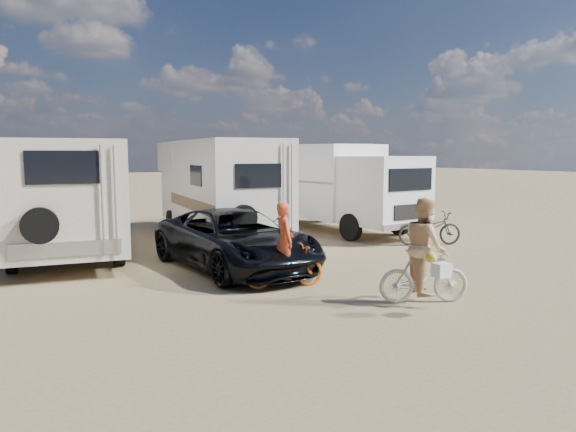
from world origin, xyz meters
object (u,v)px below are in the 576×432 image
box_truck (334,188)px  bike_man (284,267)px  rv_main (216,190)px  rv_left (65,198)px  bike_parked (430,228)px  crate (288,244)px  bike_woman (424,276)px  rider_man (284,249)px  dark_suv (235,240)px  rider_woman (424,255)px  cooler (176,252)px

box_truck → bike_man: (-5.61, -6.55, -1.10)m
rv_main → rv_left: (-4.55, -0.25, -0.04)m
box_truck → bike_parked: (0.72, -4.09, -1.03)m
rv_main → crate: bearing=-64.1°
rv_left → box_truck: bearing=8.1°
bike_woman → rider_man: (-1.68, 2.29, 0.29)m
rv_left → crate: rv_left is taller
bike_man → bike_parked: (6.33, 2.46, 0.07)m
rv_left → crate: bearing=-17.4°
bike_woman → bike_man: bearing=59.9°
dark_suv → crate: size_ratio=12.74×
rider_woman → rv_main: bearing=26.9°
rv_left → rider_woman: (5.06, -8.70, -0.64)m
cooler → crate: cooler is taller
rv_main → crate: size_ratio=19.16×
rider_man → crate: size_ratio=3.95×
bike_man → rider_woman: (1.68, -2.29, 0.46)m
bike_man → dark_suv: bearing=16.1°
bike_parked → cooler: size_ratio=3.96×
bike_man → rider_woman: rider_woman is taller
dark_suv → bike_man: bearing=-89.5°
rv_left → crate: size_ratio=19.57×
bike_parked → bike_man: bearing=132.8°
dark_suv → rider_woman: size_ratio=2.89×
bike_man → bike_parked: size_ratio=0.86×
bike_woman → cooler: 6.85m
box_truck → bike_man: size_ratio=4.42×
bike_man → bike_parked: bike_parked is taller
rider_woman → cooler: rider_woman is taller
rv_main → bike_woman: rv_main is taller
rv_main → bike_man: bearing=-94.3°
box_truck → bike_parked: size_ratio=3.79×
rv_left → bike_woman: size_ratio=4.72×
cooler → dark_suv: bearing=-68.0°
rv_left → rv_main: bearing=10.4°
box_truck → bike_man: box_truck is taller
box_truck → dark_suv: bearing=-147.7°
rv_left → dark_suv: rv_left is taller
bike_man → rider_man: size_ratio=1.04×
rv_main → rider_man: size_ratio=4.85×
dark_suv → cooler: bearing=109.8°
rv_main → dark_suv: size_ratio=1.50×
box_truck → rv_main: bearing=173.4°
rv_main → bike_man: rv_main is taller
rider_woman → cooler: 6.88m
rv_main → rv_left: bearing=-171.2°
crate → rider_woman: bearing=-95.0°
cooler → crate: bearing=-4.8°
rv_main → bike_woman: size_ratio=4.62×
rv_left → bike_man: 7.33m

